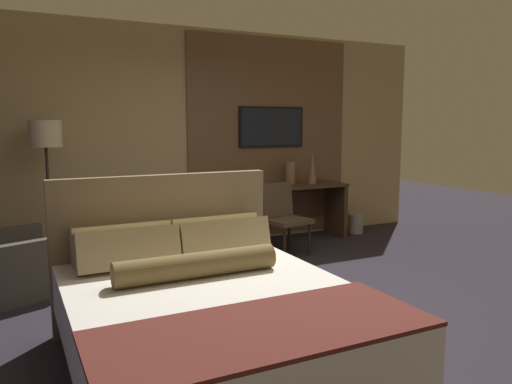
{
  "coord_description": "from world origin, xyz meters",
  "views": [
    {
      "loc": [
        -2.06,
        -3.56,
        1.59
      ],
      "look_at": [
        0.12,
        0.81,
        0.92
      ],
      "focal_mm": 35.0,
      "sensor_mm": 36.0,
      "label": 1
    }
  ],
  "objects_px": {
    "floor_lamp": "(46,146)",
    "book": "(249,186)",
    "desk_chair": "(282,212)",
    "vase_tall": "(312,168)",
    "tv": "(271,127)",
    "armchair_by_window": "(14,266)",
    "vase_short": "(290,173)",
    "bed": "(208,319)",
    "desk": "(279,203)",
    "waste_bin": "(356,224)"
  },
  "relations": [
    {
      "from": "tv",
      "to": "desk_chair",
      "type": "distance_m",
      "value": 1.36
    },
    {
      "from": "tv",
      "to": "armchair_by_window",
      "type": "height_order",
      "value": "tv"
    },
    {
      "from": "desk",
      "to": "tv",
      "type": "distance_m",
      "value": 1.05
    },
    {
      "from": "floor_lamp",
      "to": "waste_bin",
      "type": "bearing_deg",
      "value": 0.29
    },
    {
      "from": "tv",
      "to": "vase_short",
      "type": "relative_size",
      "value": 3.18
    },
    {
      "from": "desk_chair",
      "to": "waste_bin",
      "type": "height_order",
      "value": "desk_chair"
    },
    {
      "from": "tv",
      "to": "floor_lamp",
      "type": "distance_m",
      "value": 2.92
    },
    {
      "from": "desk",
      "to": "armchair_by_window",
      "type": "xyz_separation_m",
      "value": [
        -3.28,
        -0.78,
        -0.26
      ]
    },
    {
      "from": "tv",
      "to": "book",
      "type": "distance_m",
      "value": 0.9
    },
    {
      "from": "desk_chair",
      "to": "vase_tall",
      "type": "distance_m",
      "value": 1.09
    },
    {
      "from": "vase_short",
      "to": "bed",
      "type": "bearing_deg",
      "value": -128.15
    },
    {
      "from": "tv",
      "to": "waste_bin",
      "type": "height_order",
      "value": "tv"
    },
    {
      "from": "bed",
      "to": "floor_lamp",
      "type": "relative_size",
      "value": 1.31
    },
    {
      "from": "bed",
      "to": "vase_tall",
      "type": "relative_size",
      "value": 5.06
    },
    {
      "from": "bed",
      "to": "desk_chair",
      "type": "height_order",
      "value": "bed"
    },
    {
      "from": "vase_short",
      "to": "book",
      "type": "relative_size",
      "value": 1.31
    },
    {
      "from": "desk",
      "to": "armchair_by_window",
      "type": "height_order",
      "value": "armchair_by_window"
    },
    {
      "from": "bed",
      "to": "tv",
      "type": "distance_m",
      "value": 4.05
    },
    {
      "from": "desk_chair",
      "to": "armchair_by_window",
      "type": "height_order",
      "value": "desk_chair"
    },
    {
      "from": "waste_bin",
      "to": "armchair_by_window",
      "type": "bearing_deg",
      "value": -171.42
    },
    {
      "from": "tv",
      "to": "armchair_by_window",
      "type": "relative_size",
      "value": 0.91
    },
    {
      "from": "bed",
      "to": "desk_chair",
      "type": "bearing_deg",
      "value": 51.43
    },
    {
      "from": "armchair_by_window",
      "to": "waste_bin",
      "type": "height_order",
      "value": "armchair_by_window"
    },
    {
      "from": "desk_chair",
      "to": "vase_tall",
      "type": "height_order",
      "value": "vase_tall"
    },
    {
      "from": "desk_chair",
      "to": "book",
      "type": "distance_m",
      "value": 0.72
    },
    {
      "from": "tv",
      "to": "armchair_by_window",
      "type": "xyz_separation_m",
      "value": [
        -3.28,
        -0.99,
        -1.28
      ]
    },
    {
      "from": "floor_lamp",
      "to": "book",
      "type": "distance_m",
      "value": 2.55
    },
    {
      "from": "vase_tall",
      "to": "vase_short",
      "type": "xyz_separation_m",
      "value": [
        -0.3,
        0.09,
        -0.06
      ]
    },
    {
      "from": "waste_bin",
      "to": "bed",
      "type": "bearing_deg",
      "value": -139.81
    },
    {
      "from": "bed",
      "to": "floor_lamp",
      "type": "bearing_deg",
      "value": 104.09
    },
    {
      "from": "tv",
      "to": "vase_tall",
      "type": "bearing_deg",
      "value": -26.0
    },
    {
      "from": "vase_tall",
      "to": "vase_short",
      "type": "relative_size",
      "value": 1.38
    },
    {
      "from": "desk",
      "to": "book",
      "type": "bearing_deg",
      "value": 174.93
    },
    {
      "from": "vase_short",
      "to": "armchair_by_window",
      "type": "bearing_deg",
      "value": -166.51
    },
    {
      "from": "desk_chair",
      "to": "book",
      "type": "xyz_separation_m",
      "value": [
        -0.14,
        0.65,
        0.27
      ]
    },
    {
      "from": "bed",
      "to": "desk",
      "type": "xyz_separation_m",
      "value": [
        2.18,
        2.98,
        0.18
      ]
    },
    {
      "from": "desk_chair",
      "to": "vase_short",
      "type": "xyz_separation_m",
      "value": [
        0.5,
        0.67,
        0.41
      ]
    },
    {
      "from": "armchair_by_window",
      "to": "vase_tall",
      "type": "height_order",
      "value": "vase_tall"
    },
    {
      "from": "bed",
      "to": "vase_short",
      "type": "bearing_deg",
      "value": 51.85
    },
    {
      "from": "book",
      "to": "waste_bin",
      "type": "xyz_separation_m",
      "value": [
        1.67,
        -0.13,
        -0.64
      ]
    },
    {
      "from": "armchair_by_window",
      "to": "book",
      "type": "height_order",
      "value": "book"
    },
    {
      "from": "vase_tall",
      "to": "vase_short",
      "type": "height_order",
      "value": "vase_tall"
    },
    {
      "from": "vase_tall",
      "to": "armchair_by_window",
      "type": "bearing_deg",
      "value": -168.92
    },
    {
      "from": "bed",
      "to": "vase_short",
      "type": "height_order",
      "value": "bed"
    },
    {
      "from": "vase_tall",
      "to": "book",
      "type": "bearing_deg",
      "value": 175.69
    },
    {
      "from": "desk_chair",
      "to": "book",
      "type": "relative_size",
      "value": 3.71
    },
    {
      "from": "desk",
      "to": "vase_short",
      "type": "height_order",
      "value": "vase_short"
    },
    {
      "from": "bed",
      "to": "waste_bin",
      "type": "height_order",
      "value": "bed"
    },
    {
      "from": "desk_chair",
      "to": "armchair_by_window",
      "type": "relative_size",
      "value": 0.81
    },
    {
      "from": "floor_lamp",
      "to": "book",
      "type": "bearing_deg",
      "value": 3.53
    }
  ]
}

